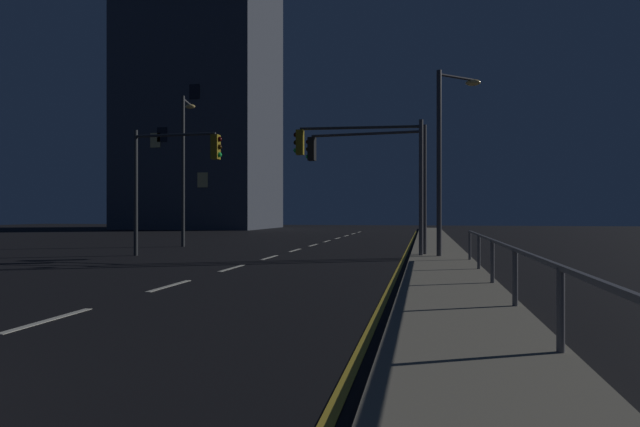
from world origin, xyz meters
name	(u,v)px	position (x,y,z in m)	size (l,w,h in m)	color
ground_plane	(273,257)	(0.00, 17.50, 0.00)	(112.00, 112.00, 0.00)	black
sidewalk_right	(440,258)	(6.40, 17.50, 0.07)	(2.17, 77.00, 0.14)	gray
lane_markings_center	(295,250)	(0.00, 21.00, 0.01)	(0.14, 50.00, 0.01)	silver
lane_edge_line	(408,250)	(5.07, 22.50, 0.01)	(0.14, 53.00, 0.01)	gold
traffic_light_overhead_east	(369,163)	(3.67, 18.33, 3.69)	(4.84, 0.65, 4.96)	#38383D
traffic_light_far_center	(173,166)	(-3.91, 16.83, 3.56)	(3.78, 0.35, 5.05)	#2D3033
traffic_light_mid_left	(362,159)	(3.53, 17.41, 3.76)	(4.90, 0.59, 5.06)	#4C4C51
street_lamp_corner	(446,144)	(6.62, 17.55, 4.27)	(1.67, 1.36, 6.80)	#38383D
street_lamp_far_end	(184,158)	(-6.31, 22.75, 4.58)	(0.65, 1.68, 7.71)	#2D3033
barrier_fence	(515,262)	(7.34, 6.99, 0.87)	(0.09, 18.07, 0.98)	#59595E
building_distant	(202,97)	(-19.17, 53.74, 15.00)	(15.56, 13.32, 30.01)	#3D424C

